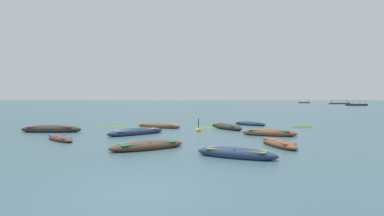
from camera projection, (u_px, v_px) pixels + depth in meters
name	position (u px, v px, depth m)	size (l,w,h in m)	color
ground_plane	(204.00, 100.00, 1505.25)	(6000.00, 6000.00, 0.00)	#385660
mountain_0	(4.00, 60.00, 2096.65)	(2336.89, 2336.89, 591.23)	#56665B
mountain_1	(119.00, 76.00, 2448.85)	(1669.98, 1669.98, 425.72)	slate
mountain_2	(208.00, 87.00, 2101.19)	(642.73, 642.73, 194.78)	#56665B
mountain_3	(367.00, 85.00, 1960.76)	(854.12, 854.12, 214.03)	#4C5B56
rowboat_0	(51.00, 129.00, 21.03)	(4.57, 1.20, 0.66)	#2D2826
rowboat_1	(60.00, 139.00, 16.66)	(2.76, 2.52, 0.38)	brown
rowboat_2	(250.00, 124.00, 26.69)	(3.11, 2.78, 0.48)	navy
rowboat_3	(159.00, 126.00, 24.22)	(4.15, 2.23, 0.56)	brown
rowboat_4	(136.00, 132.00, 19.57)	(3.88, 3.75, 0.58)	navy
rowboat_5	(236.00, 153.00, 11.80)	(3.55, 2.10, 0.53)	navy
rowboat_6	(269.00, 133.00, 19.03)	(3.83, 2.26, 0.59)	brown
rowboat_7	(279.00, 144.00, 14.58)	(1.72, 3.17, 0.45)	brown
rowboat_8	(147.00, 146.00, 13.80)	(3.81, 2.99, 0.51)	#4C3323
rowboat_9	(226.00, 127.00, 23.27)	(2.97, 3.95, 0.56)	#2D2826
ferry_0	(340.00, 103.00, 151.26)	(10.81, 6.58, 2.54)	brown
ferry_1	(357.00, 105.00, 111.54)	(8.94, 5.96, 2.54)	#2D2826
ferry_2	(304.00, 102.00, 194.83)	(7.82, 4.79, 2.54)	#4C3323
mooring_buoy	(198.00, 130.00, 21.38)	(0.40, 0.40, 1.14)	yellow
weed_patch_0	(147.00, 129.00, 23.58)	(1.64, 2.67, 0.14)	#477033
weed_patch_1	(121.00, 127.00, 25.13)	(1.68, 1.51, 0.14)	#477033
weed_patch_2	(302.00, 127.00, 24.79)	(1.43, 2.41, 0.14)	#2D5628
weed_patch_3	(209.00, 128.00, 24.23)	(1.73, 2.74, 0.14)	#477033
weed_patch_4	(104.00, 127.00, 25.12)	(1.62, 1.11, 0.14)	#477033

